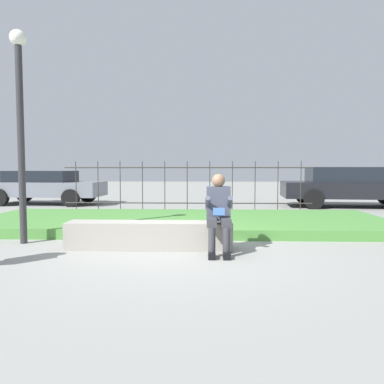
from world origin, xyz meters
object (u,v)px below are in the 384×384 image
object	(u,v)px
car_parked_left	(45,186)
street_lamp	(20,113)
person_seated_reader	(219,210)
car_parked_right	(351,186)
stone_bench	(149,237)

from	to	relation	value
car_parked_left	street_lamp	distance (m)	7.73
car_parked_left	street_lamp	bearing A→B (deg)	-66.32
person_seated_reader	street_lamp	xyz separation A→B (m)	(-3.45, 0.63, 1.63)
person_seated_reader	car_parked_right	bearing A→B (deg)	56.15
person_seated_reader	car_parked_right	size ratio (longest dim) A/B	0.26
car_parked_left	street_lamp	world-z (taller)	street_lamp
stone_bench	car_parked_right	world-z (taller)	car_parked_right
car_parked_left	car_parked_right	size ratio (longest dim) A/B	0.88
person_seated_reader	stone_bench	bearing A→B (deg)	166.81
street_lamp	person_seated_reader	bearing A→B (deg)	-10.26
stone_bench	car_parked_left	xyz separation A→B (m)	(-5.00, 7.42, 0.47)
car_parked_right	street_lamp	bearing A→B (deg)	-136.69
stone_bench	street_lamp	world-z (taller)	street_lamp
person_seated_reader	car_parked_right	distance (m)	8.60
stone_bench	street_lamp	xyz separation A→B (m)	(-2.31, 0.36, 2.11)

